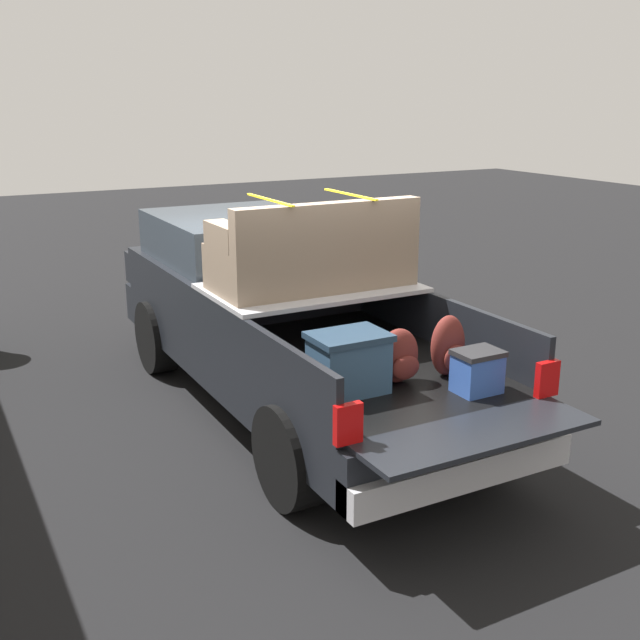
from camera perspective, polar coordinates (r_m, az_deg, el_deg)
name	(u,v)px	position (r m, az deg, el deg)	size (l,w,h in m)	color
ground_plane	(293,407)	(8.02, -2.05, -6.50)	(40.00, 40.00, 0.00)	black
pickup_truck	(276,310)	(8.01, -3.27, 0.71)	(6.05, 2.06, 2.23)	black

